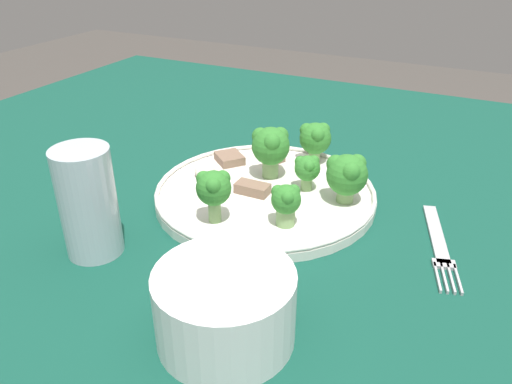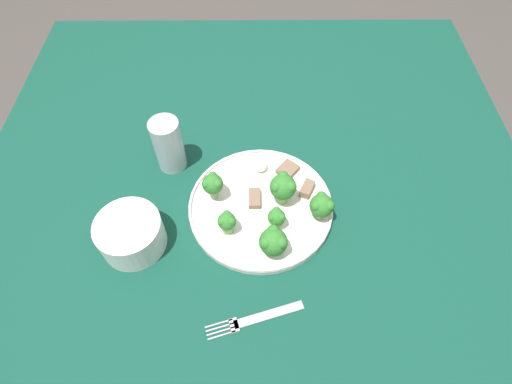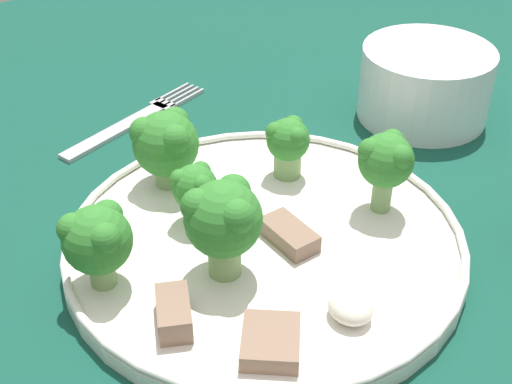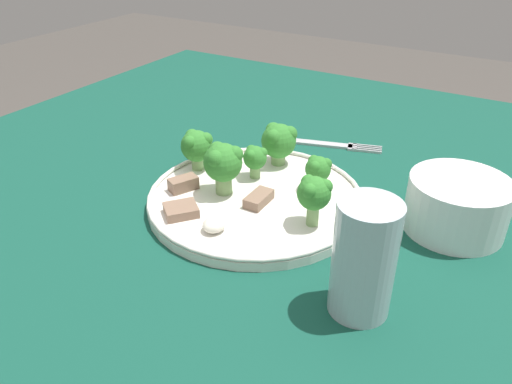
{
  "view_description": "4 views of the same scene",
  "coord_description": "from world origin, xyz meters",
  "px_view_note": "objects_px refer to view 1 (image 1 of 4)",
  "views": [
    {
      "loc": [
        -0.28,
        0.51,
        1.08
      ],
      "look_at": [
        -0.03,
        0.02,
        0.79
      ],
      "focal_mm": 35.0,
      "sensor_mm": 36.0,
      "label": 1
    },
    {
      "loc": [
        -0.47,
        0.0,
        1.44
      ],
      "look_at": [
        -0.02,
        -0.0,
        0.8
      ],
      "focal_mm": 28.0,
      "sensor_mm": 36.0,
      "label": 2
    },
    {
      "loc": [
        0.29,
        -0.25,
        1.1
      ],
      "look_at": [
        -0.03,
        -0.02,
        0.82
      ],
      "focal_mm": 50.0,
      "sensor_mm": 36.0,
      "label": 3
    },
    {
      "loc": [
        0.46,
        0.28,
        1.11
      ],
      "look_at": [
        -0.01,
        0.0,
        0.79
      ],
      "focal_mm": 35.0,
      "sensor_mm": 36.0,
      "label": 4
    }
  ],
  "objects_px": {
    "drinking_glass": "(89,208)",
    "fork": "(439,244)",
    "cream_bowl": "(225,308)",
    "dinner_plate": "(265,193)"
  },
  "relations": [
    {
      "from": "dinner_plate",
      "to": "drinking_glass",
      "type": "distance_m",
      "value": 0.23
    },
    {
      "from": "cream_bowl",
      "to": "drinking_glass",
      "type": "relative_size",
      "value": 0.99
    },
    {
      "from": "dinner_plate",
      "to": "fork",
      "type": "distance_m",
      "value": 0.22
    },
    {
      "from": "dinner_plate",
      "to": "fork",
      "type": "relative_size",
      "value": 1.7
    },
    {
      "from": "dinner_plate",
      "to": "drinking_glass",
      "type": "height_order",
      "value": "drinking_glass"
    },
    {
      "from": "fork",
      "to": "cream_bowl",
      "type": "height_order",
      "value": "cream_bowl"
    },
    {
      "from": "fork",
      "to": "cream_bowl",
      "type": "xyz_separation_m",
      "value": [
        0.15,
        0.23,
        0.03
      ]
    },
    {
      "from": "drinking_glass",
      "to": "fork",
      "type": "bearing_deg",
      "value": -152.32
    },
    {
      "from": "dinner_plate",
      "to": "drinking_glass",
      "type": "relative_size",
      "value": 2.35
    },
    {
      "from": "dinner_plate",
      "to": "cream_bowl",
      "type": "distance_m",
      "value": 0.25
    }
  ]
}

